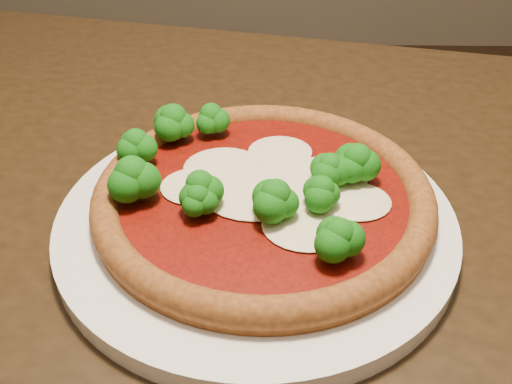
{
  "coord_description": "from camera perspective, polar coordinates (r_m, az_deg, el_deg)",
  "views": [
    {
      "loc": [
        -0.06,
        -0.65,
        1.08
      ],
      "look_at": [
        -0.06,
        -0.26,
        0.79
      ],
      "focal_mm": 40.0,
      "sensor_mm": 36.0,
      "label": 1
    }
  ],
  "objects": [
    {
      "name": "dining_table",
      "position": [
        0.59,
        0.67,
        -9.79
      ],
      "size": [
        1.29,
        1.09,
        0.75
      ],
      "rotation": [
        0.0,
        0.0,
        -0.22
      ],
      "color": "black",
      "rests_on": "floor"
    },
    {
      "name": "plate",
      "position": [
        0.51,
        0.0,
        -2.82
      ],
      "size": [
        0.35,
        0.35,
        0.02
      ],
      "primitive_type": "cylinder",
      "color": "white",
      "rests_on": "dining_table"
    },
    {
      "name": "pizza",
      "position": [
        0.5,
        0.32,
        0.17
      ],
      "size": [
        0.3,
        0.3,
        0.06
      ],
      "rotation": [
        0.0,
        0.0,
        -0.2
      ],
      "color": "brown",
      "rests_on": "plate"
    }
  ]
}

